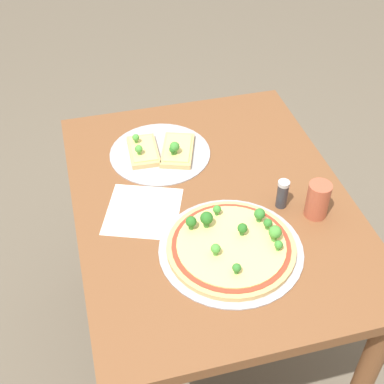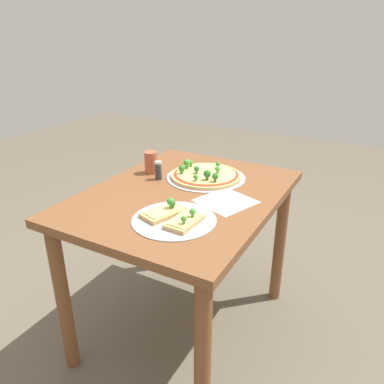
# 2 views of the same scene
# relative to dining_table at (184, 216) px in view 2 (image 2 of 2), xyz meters

# --- Properties ---
(ground_plane) EXTENTS (8.00, 8.00, 0.00)m
(ground_plane) POSITION_rel_dining_table_xyz_m (0.00, 0.00, -0.64)
(ground_plane) COLOR brown
(dining_table) EXTENTS (1.02, 0.78, 0.76)m
(dining_table) POSITION_rel_dining_table_xyz_m (0.00, 0.00, 0.00)
(dining_table) COLOR brown
(dining_table) RESTS_ON ground_plane
(pizza_tray_whole) EXTENTS (0.38, 0.38, 0.07)m
(pizza_tray_whole) POSITION_rel_dining_table_xyz_m (0.20, -0.00, 0.13)
(pizza_tray_whole) COLOR #A3A3A8
(pizza_tray_whole) RESTS_ON dining_table
(pizza_tray_slice) EXTENTS (0.32, 0.32, 0.07)m
(pizza_tray_slice) POSITION_rel_dining_table_xyz_m (-0.24, -0.10, 0.13)
(pizza_tray_slice) COLOR #A3A3A8
(pizza_tray_slice) RESTS_ON dining_table
(drinking_cup) EXTENTS (0.06, 0.06, 0.11)m
(drinking_cup) POSITION_rel_dining_table_xyz_m (0.13, 0.26, 0.17)
(drinking_cup) COLOR #AD5138
(drinking_cup) RESTS_ON dining_table
(condiment_shaker) EXTENTS (0.03, 0.03, 0.09)m
(condiment_shaker) POSITION_rel_dining_table_xyz_m (0.08, 0.18, 0.16)
(condiment_shaker) COLOR #333338
(condiment_shaker) RESTS_ON dining_table
(paper_menu) EXTENTS (0.26, 0.26, 0.00)m
(paper_menu) POSITION_rel_dining_table_xyz_m (0.00, -0.20, 0.12)
(paper_menu) COLOR white
(paper_menu) RESTS_ON dining_table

